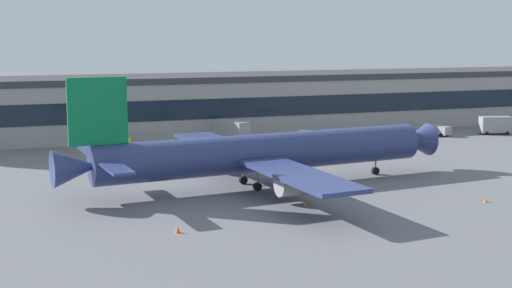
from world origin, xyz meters
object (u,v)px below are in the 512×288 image
at_px(crew_van, 114,145).
at_px(traffic_cone_1, 486,200).
at_px(catering_truck, 231,131).
at_px(belt_loader, 436,129).
at_px(pushback_tractor, 311,135).
at_px(traffic_cone_0, 304,203).
at_px(traffic_cone_2, 178,230).
at_px(airliner, 260,153).
at_px(stair_truck, 496,124).

relative_size(crew_van, traffic_cone_1, 9.85).
relative_size(catering_truck, traffic_cone_1, 13.33).
bearing_deg(belt_loader, pushback_tractor, 175.63).
distance_m(crew_van, traffic_cone_0, 46.26).
relative_size(belt_loader, traffic_cone_2, 9.71).
bearing_deg(airliner, traffic_cone_0, -82.16).
bearing_deg(airliner, pushback_tractor, 56.89).
distance_m(catering_truck, traffic_cone_2, 58.19).
relative_size(belt_loader, traffic_cone_0, 10.15).
bearing_deg(pushback_tractor, traffic_cone_0, -114.54).
distance_m(airliner, pushback_tractor, 41.23).
relative_size(belt_loader, traffic_cone_1, 11.71).
relative_size(airliner, traffic_cone_2, 78.37).
bearing_deg(traffic_cone_1, crew_van, 127.18).
relative_size(pushback_tractor, belt_loader, 0.81).
bearing_deg(crew_van, stair_truck, -1.79).
distance_m(airliner, traffic_cone_0, 12.16).
bearing_deg(belt_loader, traffic_cone_0, -137.09).
xyz_separation_m(stair_truck, traffic_cone_1, (-37.97, -46.69, -1.69)).
bearing_deg(traffic_cone_1, traffic_cone_0, 164.86).
distance_m(airliner, belt_loader, 58.53).
bearing_deg(pushback_tractor, traffic_cone_1, -89.80).
bearing_deg(crew_van, belt_loader, 0.36).
relative_size(crew_van, pushback_tractor, 1.03).
relative_size(airliner, catering_truck, 7.09).
bearing_deg(crew_van, traffic_cone_1, -52.82).
height_order(airliner, catering_truck, airliner).
bearing_deg(traffic_cone_0, stair_truck, 34.77).
xyz_separation_m(stair_truck, traffic_cone_0, (-59.04, -40.99, -1.65)).
bearing_deg(airliner, stair_truck, 26.08).
distance_m(crew_van, traffic_cone_1, 61.56).
height_order(stair_truck, belt_loader, stair_truck).
relative_size(stair_truck, traffic_cone_1, 11.21).
xyz_separation_m(airliner, pushback_tractor, (22.44, 34.41, -3.43)).
height_order(stair_truck, catering_truck, catering_truck).
relative_size(stair_truck, belt_loader, 0.96).
height_order(airliner, crew_van, airliner).
xyz_separation_m(crew_van, pushback_tractor, (37.01, 2.40, -0.41)).
bearing_deg(traffic_cone_2, pushback_tractor, 54.23).
height_order(traffic_cone_0, traffic_cone_2, traffic_cone_2).
xyz_separation_m(belt_loader, traffic_cone_0, (-47.06, -43.74, -0.82)).
relative_size(stair_truck, catering_truck, 0.84).
bearing_deg(traffic_cone_0, belt_loader, 42.91).
relative_size(traffic_cone_0, traffic_cone_1, 1.15).
distance_m(belt_loader, traffic_cone_1, 55.86).
bearing_deg(catering_truck, stair_truck, -7.02).
xyz_separation_m(stair_truck, catering_truck, (-53.40, 6.57, 0.31)).
relative_size(pushback_tractor, traffic_cone_2, 7.91).
relative_size(crew_van, belt_loader, 0.84).
xyz_separation_m(airliner, stair_truck, (60.60, 29.67, -2.50)).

